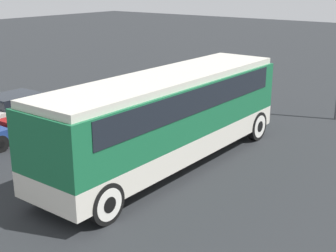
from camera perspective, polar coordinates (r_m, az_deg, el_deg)
name	(u,v)px	position (r m, az deg, el deg)	size (l,w,h in m)	color
ground_plane	(168,166)	(16.36, 0.00, -4.85)	(120.00, 120.00, 0.00)	#26282B
tour_bus	(170,111)	(15.80, 0.21, 1.82)	(10.63, 2.62, 3.22)	silver
parked_car_near	(17,108)	(22.02, -17.88, 2.06)	(4.00, 1.88, 1.35)	silver
parked_car_far	(53,116)	(20.38, -13.86, 1.16)	(4.29, 1.91, 1.33)	maroon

